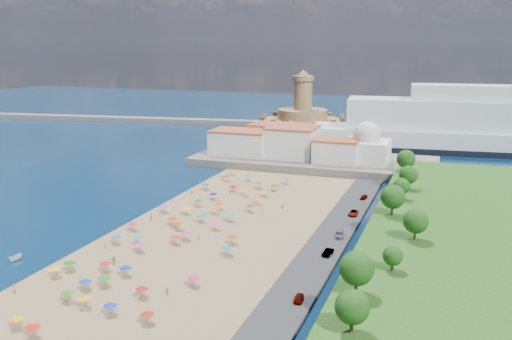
% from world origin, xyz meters
% --- Properties ---
extents(ground, '(700.00, 700.00, 0.00)m').
position_xyz_m(ground, '(0.00, 0.00, 0.00)').
color(ground, '#071938').
rests_on(ground, ground).
extents(terrace, '(90.00, 36.00, 3.00)m').
position_xyz_m(terrace, '(10.00, 73.00, 1.50)').
color(terrace, '#59544C').
rests_on(terrace, ground).
extents(jetty, '(18.00, 70.00, 2.40)m').
position_xyz_m(jetty, '(-12.00, 108.00, 1.20)').
color(jetty, '#59544C').
rests_on(jetty, ground).
extents(breakwater, '(199.03, 34.77, 2.60)m').
position_xyz_m(breakwater, '(-110.00, 153.00, 1.30)').
color(breakwater, '#59544C').
rests_on(breakwater, ground).
extents(waterfront_buildings, '(57.00, 29.00, 11.00)m').
position_xyz_m(waterfront_buildings, '(-3.05, 73.64, 7.88)').
color(waterfront_buildings, silver).
rests_on(waterfront_buildings, terrace).
extents(domed_building, '(16.00, 16.00, 15.00)m').
position_xyz_m(domed_building, '(30.00, 71.00, 8.97)').
color(domed_building, silver).
rests_on(domed_building, terrace).
extents(fortress, '(40.00, 40.00, 32.40)m').
position_xyz_m(fortress, '(-12.00, 138.00, 6.68)').
color(fortress, '#987D4C').
rests_on(fortress, ground).
extents(cruise_ship, '(159.13, 39.83, 34.44)m').
position_xyz_m(cruise_ship, '(77.30, 121.43, 10.20)').
color(cruise_ship, black).
rests_on(cruise_ship, ground).
extents(beach_parasols, '(31.13, 117.38, 2.20)m').
position_xyz_m(beach_parasols, '(-1.33, -11.19, 2.15)').
color(beach_parasols, gray).
rests_on(beach_parasols, beach).
extents(beachgoers, '(32.52, 95.79, 1.89)m').
position_xyz_m(beachgoers, '(-2.56, -4.67, 1.09)').
color(beachgoers, tan).
rests_on(beachgoers, beach).
extents(moored_boats, '(6.64, 15.26, 1.50)m').
position_xyz_m(moored_boats, '(-24.56, -48.86, 0.71)').
color(moored_boats, white).
rests_on(moored_boats, ground).
extents(parked_cars, '(2.46, 75.18, 1.34)m').
position_xyz_m(parked_cars, '(36.00, -2.41, 1.35)').
color(parked_cars, gray).
rests_on(parked_cars, promenade).
extents(hillside_trees, '(13.14, 109.51, 7.38)m').
position_xyz_m(hillside_trees, '(48.45, -6.50, 10.13)').
color(hillside_trees, '#382314').
rests_on(hillside_trees, hillside).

